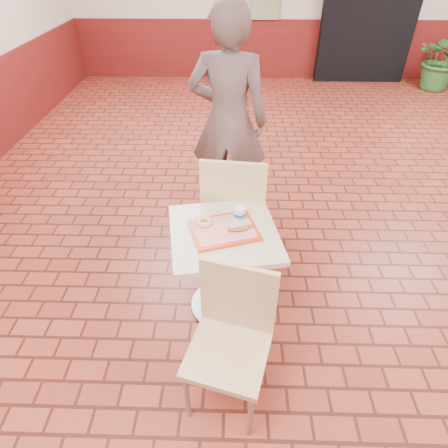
{
  "coord_description": "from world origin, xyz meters",
  "views": [
    {
      "loc": [
        -1.09,
        -2.45,
        2.18
      ],
      "look_at": [
        -1.15,
        -0.62,
        0.76
      ],
      "focal_mm": 30.0,
      "sensor_mm": 36.0,
      "label": 1
    }
  ],
  "objects_px": {
    "chair_main_front": "(232,333)",
    "main_table": "(224,258)",
    "ring_donut": "(204,222)",
    "customer": "(228,121)",
    "paper_cup": "(239,214)",
    "chair_main_back": "(234,206)",
    "potted_plant": "(444,59)",
    "long_john_donut": "(239,226)",
    "serving_tray": "(224,230)"
  },
  "relations": [
    {
      "from": "chair_main_back",
      "to": "ring_donut",
      "type": "distance_m",
      "value": 0.52
    },
    {
      "from": "potted_plant",
      "to": "paper_cup",
      "type": "bearing_deg",
      "value": -125.51
    },
    {
      "from": "main_table",
      "to": "paper_cup",
      "type": "height_order",
      "value": "paper_cup"
    },
    {
      "from": "ring_donut",
      "to": "paper_cup",
      "type": "bearing_deg",
      "value": 10.91
    },
    {
      "from": "main_table",
      "to": "long_john_donut",
      "type": "xyz_separation_m",
      "value": [
        0.1,
        -0.01,
        0.28
      ]
    },
    {
      "from": "main_table",
      "to": "customer",
      "type": "bearing_deg",
      "value": 89.81
    },
    {
      "from": "main_table",
      "to": "potted_plant",
      "type": "height_order",
      "value": "potted_plant"
    },
    {
      "from": "long_john_donut",
      "to": "potted_plant",
      "type": "relative_size",
      "value": 0.17
    },
    {
      "from": "chair_main_back",
      "to": "serving_tray",
      "type": "bearing_deg",
      "value": 88.65
    },
    {
      "from": "potted_plant",
      "to": "chair_main_front",
      "type": "bearing_deg",
      "value": -122.27
    },
    {
      "from": "chair_main_back",
      "to": "paper_cup",
      "type": "bearing_deg",
      "value": 100.33
    },
    {
      "from": "chair_main_back",
      "to": "serving_tray",
      "type": "relative_size",
      "value": 2.49
    },
    {
      "from": "serving_tray",
      "to": "potted_plant",
      "type": "relative_size",
      "value": 0.4
    },
    {
      "from": "ring_donut",
      "to": "paper_cup",
      "type": "xyz_separation_m",
      "value": [
        0.22,
        0.04,
        0.03
      ]
    },
    {
      "from": "long_john_donut",
      "to": "potted_plant",
      "type": "xyz_separation_m",
      "value": [
        3.52,
        5.03,
        -0.25
      ]
    },
    {
      "from": "chair_main_back",
      "to": "serving_tray",
      "type": "xyz_separation_m",
      "value": [
        -0.07,
        -0.49,
        0.16
      ]
    },
    {
      "from": "ring_donut",
      "to": "main_table",
      "type": "bearing_deg",
      "value": -19.08
    },
    {
      "from": "main_table",
      "to": "serving_tray",
      "type": "relative_size",
      "value": 1.76
    },
    {
      "from": "serving_tray",
      "to": "customer",
      "type": "bearing_deg",
      "value": 89.81
    },
    {
      "from": "chair_main_front",
      "to": "customer",
      "type": "relative_size",
      "value": 0.48
    },
    {
      "from": "main_table",
      "to": "customer",
      "type": "xyz_separation_m",
      "value": [
        0.0,
        1.22,
        0.45
      ]
    },
    {
      "from": "chair_main_front",
      "to": "main_table",
      "type": "bearing_deg",
      "value": 110.75
    },
    {
      "from": "ring_donut",
      "to": "serving_tray",
      "type": "bearing_deg",
      "value": -19.08
    },
    {
      "from": "chair_main_front",
      "to": "customer",
      "type": "xyz_separation_m",
      "value": [
        -0.05,
        1.83,
        0.43
      ]
    },
    {
      "from": "chair_main_back",
      "to": "ring_donut",
      "type": "xyz_separation_m",
      "value": [
        -0.19,
        -0.45,
        0.19
      ]
    },
    {
      "from": "chair_main_front",
      "to": "potted_plant",
      "type": "bearing_deg",
      "value": 73.02
    },
    {
      "from": "main_table",
      "to": "ring_donut",
      "type": "bearing_deg",
      "value": 160.92
    },
    {
      "from": "main_table",
      "to": "ring_donut",
      "type": "xyz_separation_m",
      "value": [
        -0.13,
        0.04,
        0.27
      ]
    },
    {
      "from": "main_table",
      "to": "chair_main_front",
      "type": "bearing_deg",
      "value": -84.54
    },
    {
      "from": "chair_main_back",
      "to": "potted_plant",
      "type": "bearing_deg",
      "value": -121.8
    },
    {
      "from": "main_table",
      "to": "chair_main_back",
      "type": "relative_size",
      "value": 0.71
    },
    {
      "from": "main_table",
      "to": "ring_donut",
      "type": "distance_m",
      "value": 0.3
    },
    {
      "from": "main_table",
      "to": "chair_main_front",
      "type": "xyz_separation_m",
      "value": [
        0.06,
        -0.61,
        0.03
      ]
    },
    {
      "from": "serving_tray",
      "to": "paper_cup",
      "type": "distance_m",
      "value": 0.14
    },
    {
      "from": "main_table",
      "to": "potted_plant",
      "type": "bearing_deg",
      "value": 54.25
    },
    {
      "from": "chair_main_front",
      "to": "long_john_donut",
      "type": "bearing_deg",
      "value": 101.76
    },
    {
      "from": "ring_donut",
      "to": "paper_cup",
      "type": "distance_m",
      "value": 0.23
    },
    {
      "from": "main_table",
      "to": "long_john_donut",
      "type": "bearing_deg",
      "value": -3.14
    },
    {
      "from": "ring_donut",
      "to": "long_john_donut",
      "type": "height_order",
      "value": "long_john_donut"
    },
    {
      "from": "customer",
      "to": "ring_donut",
      "type": "distance_m",
      "value": 1.2
    },
    {
      "from": "ring_donut",
      "to": "potted_plant",
      "type": "xyz_separation_m",
      "value": [
        3.74,
        4.98,
        -0.25
      ]
    },
    {
      "from": "customer",
      "to": "long_john_donut",
      "type": "relative_size",
      "value": 11.27
    },
    {
      "from": "chair_main_back",
      "to": "serving_tray",
      "type": "distance_m",
      "value": 0.52
    },
    {
      "from": "main_table",
      "to": "serving_tray",
      "type": "height_order",
      "value": "serving_tray"
    },
    {
      "from": "serving_tray",
      "to": "chair_main_front",
      "type": "bearing_deg",
      "value": -84.54
    },
    {
      "from": "chair_main_back",
      "to": "long_john_donut",
      "type": "distance_m",
      "value": 0.53
    },
    {
      "from": "customer",
      "to": "ring_donut",
      "type": "relative_size",
      "value": 17.2
    },
    {
      "from": "serving_tray",
      "to": "potted_plant",
      "type": "xyz_separation_m",
      "value": [
        3.62,
        5.02,
        -0.22
      ]
    },
    {
      "from": "customer",
      "to": "paper_cup",
      "type": "height_order",
      "value": "customer"
    },
    {
      "from": "customer",
      "to": "potted_plant",
      "type": "height_order",
      "value": "customer"
    }
  ]
}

